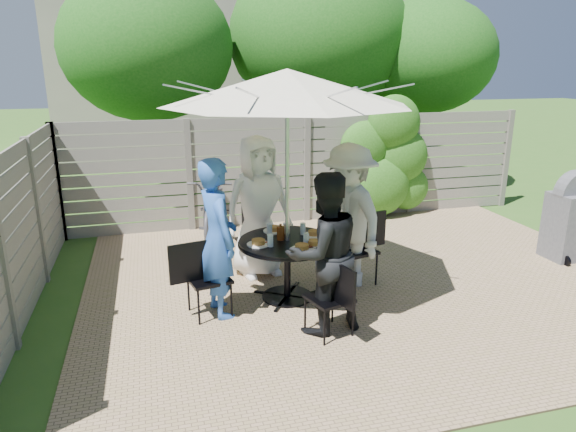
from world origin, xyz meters
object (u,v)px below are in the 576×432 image
object	(u,v)px
chair_left	(208,294)
plate_back	(274,229)
glass_back	(269,229)
umbrella	(287,87)
patio_table	(287,258)
glass_right	(303,229)
syrup_jug	(281,233)
chair_right	(356,263)
person_back	(258,207)
plate_left	(258,243)
plate_front	(302,248)
chair_back	(255,252)
coffee_cup	(287,229)
plate_right	(315,234)
glass_front	(306,240)
bbq_grill	(572,220)
person_front	(324,254)
chair_front	(330,313)
bicycle	(216,206)
plate_extra	(314,244)
glass_left	(270,240)
person_left	(218,239)
person_right	(349,217)

from	to	relation	value
chair_left	plate_back	xyz separation A→B (m)	(0.87, 0.54, 0.49)
plate_back	glass_back	size ratio (longest dim) A/B	1.86
umbrella	patio_table	bearing A→B (deg)	90.00
plate_back	glass_right	distance (m)	0.37
syrup_jug	chair_left	bearing A→B (deg)	-165.38
chair_right	plate_back	xyz separation A→B (m)	(-1.02, 0.16, 0.48)
person_back	plate_left	size ratio (longest dim) A/B	7.08
patio_table	person_back	size ratio (longest dim) A/B	0.72
chair_left	plate_front	size ratio (longest dim) A/B	3.40
chair_back	coffee_cup	world-z (taller)	chair_back
plate_right	glass_front	world-z (taller)	glass_front
syrup_jug	bbq_grill	xyz separation A→B (m)	(4.26, 0.18, -0.23)
chair_back	plate_right	size ratio (longest dim) A/B	3.36
plate_front	umbrella	bearing A→B (deg)	101.44
patio_table	syrup_jug	distance (m)	0.31
person_front	chair_front	bearing A→B (deg)	90.50
bicycle	person_back	bearing A→B (deg)	-63.78
glass_front	plate_extra	bearing A→B (deg)	-16.82
glass_left	umbrella	bearing A→B (deg)	33.44
plate_front	glass_front	xyz separation A→B (m)	(0.08, 0.12, 0.05)
chair_right	glass_back	world-z (taller)	chair_right
plate_extra	syrup_jug	bearing A→B (deg)	135.88
umbrella	plate_extra	world-z (taller)	umbrella
patio_table	chair_left	xyz separation A→B (m)	(-0.95, -0.19, -0.25)
glass_left	glass_front	bearing A→B (deg)	-11.56
plate_left	coffee_cup	world-z (taller)	coffee_cup
chair_back	person_front	xyz separation A→B (m)	(0.36, -1.76, 0.58)
person_back	plate_right	bearing A→B (deg)	-66.55
plate_back	plate_left	xyz separation A→B (m)	(-0.28, -0.42, 0.00)
glass_right	bbq_grill	bearing A→B (deg)	0.96
umbrella	plate_back	bearing A→B (deg)	101.44
person_front	glass_front	xyz separation A→B (m)	(-0.01, 0.58, -0.04)
chair_back	chair_front	bearing A→B (deg)	-1.13
chair_front	glass_back	xyz separation A→B (m)	(-0.35, 1.18, 0.55)
person_left	person_right	xyz separation A→B (m)	(1.63, 0.33, 0.02)
plate_right	patio_table	bearing A→B (deg)	-168.56
bbq_grill	glass_left	bearing A→B (deg)	-175.89
person_back	bbq_grill	size ratio (longest dim) A/B	1.44
person_left	glass_back	xyz separation A→B (m)	(0.66, 0.40, -0.08)
person_front	bicycle	xyz separation A→B (m)	(-0.67, 3.37, -0.34)
patio_table	glass_left	world-z (taller)	glass_left
chair_left	glass_front	bearing A→B (deg)	-14.27
patio_table	plate_front	world-z (taller)	plate_front
person_right	coffee_cup	world-z (taller)	person_right
glass_back	glass_right	bearing A→B (deg)	-11.56
person_back	coffee_cup	world-z (taller)	person_back
plate_front	glass_front	world-z (taller)	glass_front
plate_back	plate_extra	size ratio (longest dim) A/B	1.08
glass_right	syrup_jug	world-z (taller)	syrup_jug
chair_left	glass_back	world-z (taller)	chair_left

